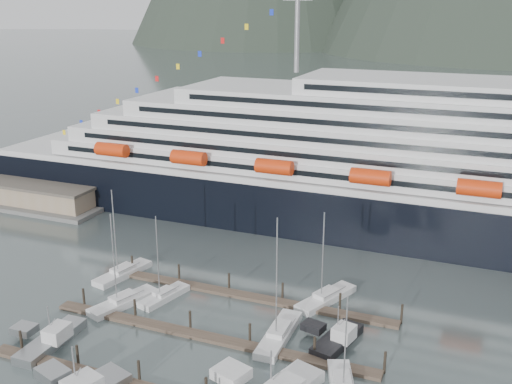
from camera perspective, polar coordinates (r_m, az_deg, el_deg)
ground at (r=80.18m, az=-2.44°, el=-15.49°), size 1600.00×1600.00×0.00m
cruise_ship at (r=120.14m, az=22.09°, el=1.00°), size 210.00×30.40×50.30m
warehouse at (r=149.55m, az=-21.26°, el=0.29°), size 46.00×20.00×5.80m
dock_mid at (r=84.17m, az=-4.70°, el=-13.54°), size 48.18×2.28×3.20m
dock_far at (r=94.43m, az=-1.12°, el=-9.78°), size 48.18×2.28×3.20m
sailboat_a at (r=94.82m, az=-8.74°, el=-9.80°), size 4.75×9.38×14.33m
sailboat_b at (r=94.16m, az=-12.51°, el=-10.23°), size 6.53×11.59×15.49m
sailboat_d at (r=83.97m, az=2.19°, el=-13.44°), size 3.26×12.55×18.47m
sailboat_e at (r=103.45m, az=-12.57°, el=-7.58°), size 5.16×11.40×15.93m
sailboat_g at (r=93.71m, az=6.68°, el=-10.05°), size 7.21×11.97×15.30m
trawler_a at (r=86.81m, az=-19.00°, el=-13.10°), size 8.33×11.57×6.29m
trawler_e at (r=83.15m, az=7.66°, el=-13.65°), size 7.92×10.14×6.24m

